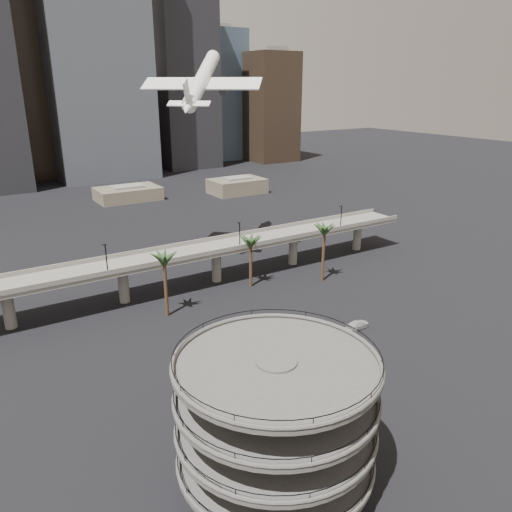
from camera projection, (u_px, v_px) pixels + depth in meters
ground at (337, 426)px, 67.19m from camera, size 700.00×700.00×0.00m
parking_ramp at (276, 412)px, 54.21m from camera, size 22.20×22.20×17.35m
overpass at (171, 260)px, 108.69m from camera, size 130.00×9.30×14.70m
palm_trees at (251, 244)px, 106.18m from camera, size 42.40×10.40×14.00m
low_buildings at (95, 201)px, 183.32m from camera, size 135.00×27.50×6.80m
skyline at (58, 76)px, 232.76m from camera, size 269.00×86.00×128.25m
airborne_jet at (202, 80)px, 117.17m from camera, size 24.87×25.30×16.57m
car_a at (275, 362)px, 81.15m from camera, size 5.26×3.82×1.66m
car_b at (272, 335)px, 89.86m from camera, size 4.60×3.53×1.46m
car_c at (358, 325)px, 93.79m from camera, size 5.52×2.76×1.54m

